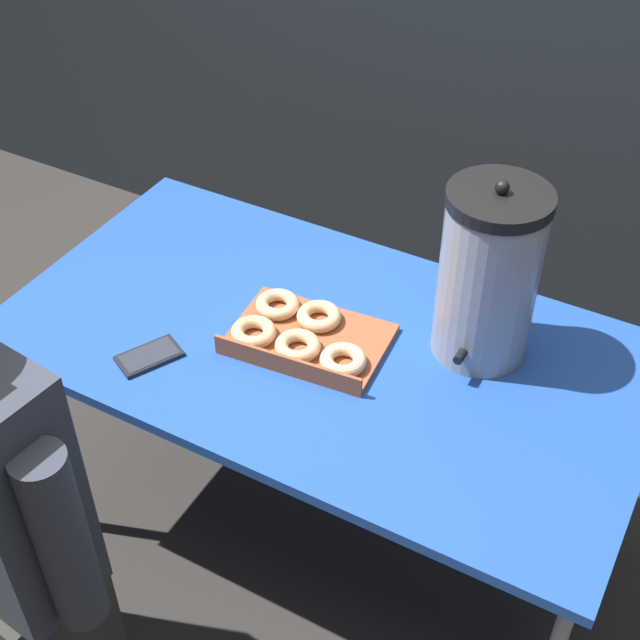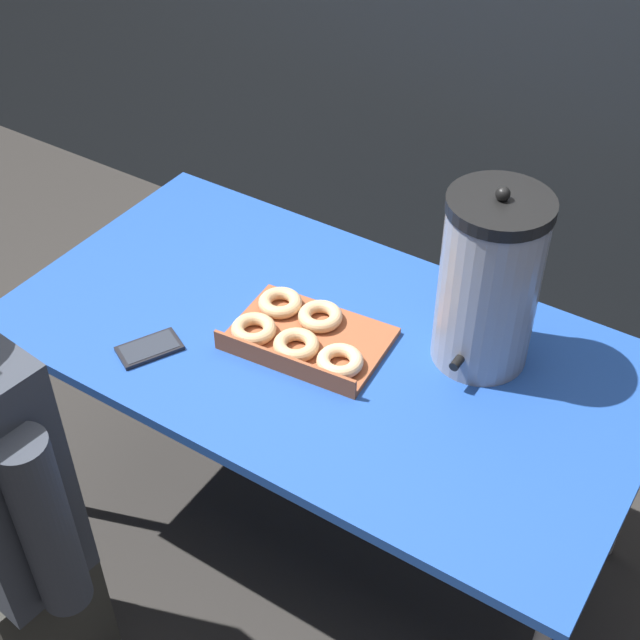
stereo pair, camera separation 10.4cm
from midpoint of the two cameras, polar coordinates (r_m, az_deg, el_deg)
name	(u,v)px [view 1 (the left image)]	position (r m, az deg, el deg)	size (l,w,h in m)	color
ground_plane	(323,527)	(2.59, -1.01, -13.11)	(12.00, 12.00, 0.00)	#2D2B28
folding_table	(323,354)	(2.09, -1.22, -2.21)	(1.50, 0.81, 0.71)	#1E479E
donut_box	(302,336)	(2.04, -2.59, -1.03)	(0.38, 0.28, 0.05)	brown
coffee_urn	(489,275)	(1.94, 9.24, 2.84)	(0.22, 0.25, 0.44)	#939399
cell_phone	(149,356)	(2.06, -12.30, -2.31)	(0.14, 0.16, 0.01)	black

